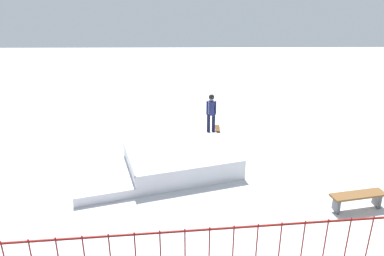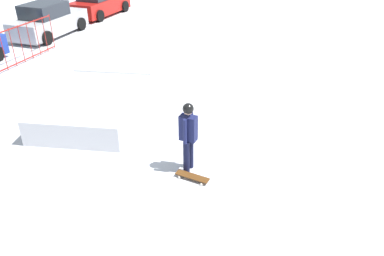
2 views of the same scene
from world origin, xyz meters
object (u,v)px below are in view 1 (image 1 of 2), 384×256
skateboard (217,128)px  park_bench (358,198)px  skate_ramp (168,164)px  skater (211,110)px

skateboard → park_bench: 7.19m
skate_ramp → skateboard: skate_ramp is taller
park_bench → skate_ramp: bearing=-22.8°
skate_ramp → skateboard: bearing=-133.9°
skater → skateboard: size_ratio=2.13×
skateboard → skate_ramp: bearing=-24.2°
skate_ramp → park_bench: 5.92m
skate_ramp → skateboard: size_ratio=7.33×
skate_ramp → park_bench: skate_ramp is taller
skater → park_bench: skater is taller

